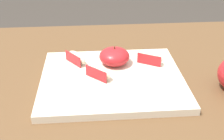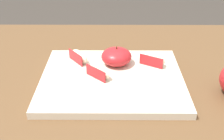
% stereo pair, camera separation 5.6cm
% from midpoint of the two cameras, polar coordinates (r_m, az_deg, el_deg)
% --- Properties ---
extents(dining_table, '(1.44, 0.83, 0.78)m').
position_cam_midpoint_polar(dining_table, '(0.86, -0.04, -7.76)').
color(dining_table, brown).
rests_on(dining_table, ground_plane).
extents(cutting_board, '(0.38, 0.32, 0.02)m').
position_cam_midpoint_polar(cutting_board, '(0.78, 2.03, -1.93)').
color(cutting_board, beige).
rests_on(cutting_board, dining_table).
extents(apple_half_skin_up, '(0.09, 0.09, 0.06)m').
position_cam_midpoint_polar(apple_half_skin_up, '(0.83, 2.81, 2.67)').
color(apple_half_skin_up, '#B21E23').
rests_on(apple_half_skin_up, cutting_board).
extents(apple_wedge_near_knife, '(0.07, 0.07, 0.03)m').
position_cam_midpoint_polar(apple_wedge_near_knife, '(0.85, -4.70, 2.72)').
color(apple_wedge_near_knife, beige).
rests_on(apple_wedge_near_knife, cutting_board).
extents(apple_wedge_left, '(0.08, 0.06, 0.03)m').
position_cam_midpoint_polar(apple_wedge_left, '(0.84, 9.98, 2.02)').
color(apple_wedge_left, beige).
rests_on(apple_wedge_left, cutting_board).
extents(apple_wedge_back, '(0.07, 0.07, 0.03)m').
position_cam_midpoint_polar(apple_wedge_back, '(0.77, -0.54, -0.34)').
color(apple_wedge_back, beige).
rests_on(apple_wedge_back, cutting_board).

